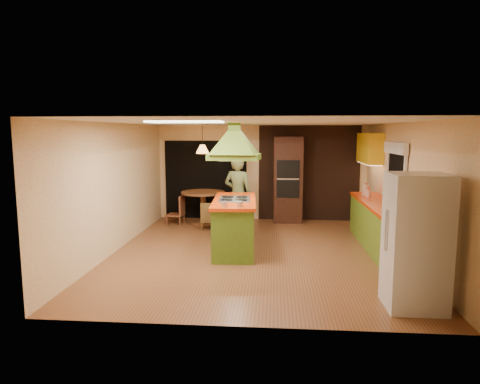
# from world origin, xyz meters

# --- Properties ---
(ground) EXTENTS (6.50, 6.50, 0.00)m
(ground) POSITION_xyz_m (0.00, 0.00, 0.00)
(ground) COLOR brown
(ground) RESTS_ON ground
(room_walls) EXTENTS (5.50, 6.50, 6.50)m
(room_walls) POSITION_xyz_m (0.00, 0.00, 1.25)
(room_walls) COLOR beige
(room_walls) RESTS_ON ground
(ceiling_plane) EXTENTS (6.50, 6.50, 0.00)m
(ceiling_plane) POSITION_xyz_m (0.00, 0.00, 2.50)
(ceiling_plane) COLOR silver
(ceiling_plane) RESTS_ON room_walls
(brick_panel) EXTENTS (2.64, 0.03, 2.50)m
(brick_panel) POSITION_xyz_m (1.25, 3.23, 1.25)
(brick_panel) COLOR #381E14
(brick_panel) RESTS_ON ground
(nook_opening) EXTENTS (2.20, 0.03, 2.10)m
(nook_opening) POSITION_xyz_m (-1.50, 3.23, 1.05)
(nook_opening) COLOR black
(nook_opening) RESTS_ON ground
(right_counter) EXTENTS (0.62, 3.05, 0.92)m
(right_counter) POSITION_xyz_m (2.45, 0.60, 0.46)
(right_counter) COLOR olive
(right_counter) RESTS_ON ground
(upper_cabinets) EXTENTS (0.34, 1.40, 0.70)m
(upper_cabinets) POSITION_xyz_m (2.57, 2.20, 1.95)
(upper_cabinets) COLOR yellow
(upper_cabinets) RESTS_ON room_walls
(window_right) EXTENTS (0.12, 1.35, 1.06)m
(window_right) POSITION_xyz_m (2.70, 0.40, 1.77)
(window_right) COLOR black
(window_right) RESTS_ON room_walls
(fluor_panel) EXTENTS (1.20, 0.60, 0.03)m
(fluor_panel) POSITION_xyz_m (-1.10, -1.20, 2.48)
(fluor_panel) COLOR white
(fluor_panel) RESTS_ON ceiling_plane
(kitchen_island) EXTENTS (0.94, 2.09, 1.03)m
(kitchen_island) POSITION_xyz_m (-0.43, 0.13, 0.51)
(kitchen_island) COLOR #51771D
(kitchen_island) RESTS_ON ground
(range_hood) EXTENTS (1.02, 0.76, 0.79)m
(range_hood) POSITION_xyz_m (-0.43, 0.13, 2.25)
(range_hood) COLOR #516B1A
(range_hood) RESTS_ON ceiling_plane
(man) EXTENTS (0.77, 0.62, 1.81)m
(man) POSITION_xyz_m (-0.48, 1.50, 0.91)
(man) COLOR #51552D
(man) RESTS_ON ground
(refrigerator) EXTENTS (0.74, 0.70, 1.80)m
(refrigerator) POSITION_xyz_m (2.21, -2.48, 0.90)
(refrigerator) COLOR silver
(refrigerator) RESTS_ON ground
(wall_oven) EXTENTS (0.75, 0.63, 2.21)m
(wall_oven) POSITION_xyz_m (0.69, 2.95, 1.10)
(wall_oven) COLOR #432115
(wall_oven) RESTS_ON ground
(dining_table) EXTENTS (1.11, 1.11, 0.83)m
(dining_table) POSITION_xyz_m (-1.46, 2.55, 0.58)
(dining_table) COLOR brown
(dining_table) RESTS_ON ground
(chair_left) EXTENTS (0.44, 0.44, 0.73)m
(chair_left) POSITION_xyz_m (-2.16, 2.45, 0.37)
(chair_left) COLOR brown
(chair_left) RESTS_ON ground
(chair_near) EXTENTS (0.37, 0.37, 0.66)m
(chair_near) POSITION_xyz_m (-1.21, 1.90, 0.33)
(chair_near) COLOR brown
(chair_near) RESTS_ON ground
(pendant_lamp) EXTENTS (0.38, 0.38, 0.22)m
(pendant_lamp) POSITION_xyz_m (-1.46, 2.55, 1.90)
(pendant_lamp) COLOR #FF9E3F
(pendant_lamp) RESTS_ON ceiling_plane
(canister_large) EXTENTS (0.21, 0.21, 0.24)m
(canister_large) POSITION_xyz_m (2.40, 1.59, 1.04)
(canister_large) COLOR beige
(canister_large) RESTS_ON right_counter
(canister_medium) EXTENTS (0.17, 0.17, 0.19)m
(canister_medium) POSITION_xyz_m (2.40, 1.61, 1.01)
(canister_medium) COLOR #F8E3C8
(canister_medium) RESTS_ON right_counter
(canister_small) EXTENTS (0.14, 0.14, 0.16)m
(canister_small) POSITION_xyz_m (2.40, 1.33, 1.00)
(canister_small) COLOR beige
(canister_small) RESTS_ON right_counter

